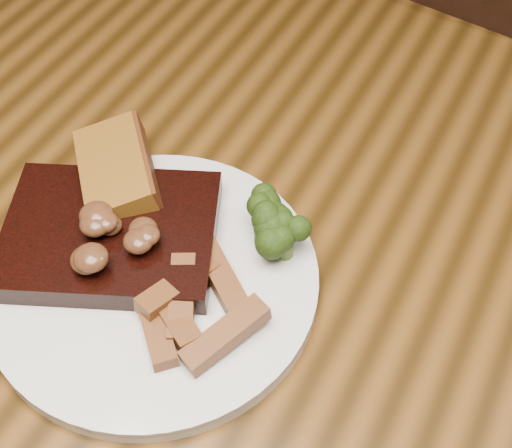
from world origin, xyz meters
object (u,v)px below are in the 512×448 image
Objects in this scene: steak at (111,236)px; garlic_bread at (118,185)px; dining_table at (265,324)px; plate at (154,281)px; chair_far at (396,73)px; potato_wedges at (207,298)px.

steak reaches higher than garlic_bread.
plate is at bearing -141.61° from dining_table.
dining_table is 0.19m from garlic_bread.
steak is (-0.06, -0.62, 0.25)m from chair_far.
steak is at bearing -159.10° from dining_table.
chair_far reaches higher than steak.
potato_wedges is at bearing 100.84° from chair_far.
potato_wedges is at bearing -32.72° from steak.
garlic_bread is (-0.09, -0.57, 0.25)m from chair_far.
steak is (-0.05, 0.01, 0.02)m from plate.
garlic_bread is at bearing 153.07° from potato_wedges.
chair_far reaches higher than garlic_bread.
plate is 2.64× the size of garlic_bread.
garlic_bread is (-0.15, 0.00, 0.12)m from dining_table.
dining_table is at bearing 103.25° from chair_far.
potato_wedges is (0.13, -0.07, 0.00)m from garlic_bread.
dining_table is 5.82× the size of plate.
dining_table is 0.18m from steak.
steak is at bearing -13.86° from garlic_bread.
garlic_bread is at bearing 95.00° from steak.
potato_wedges is (0.04, -0.64, 0.25)m from chair_far.
potato_wedges is at bearing -3.41° from plate.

